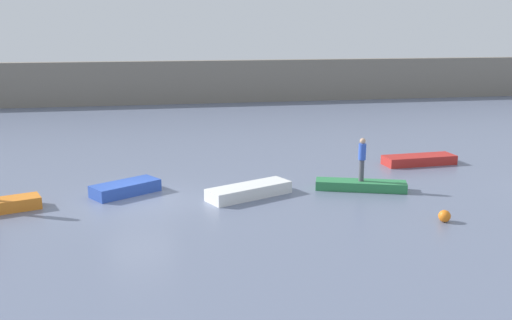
{
  "coord_description": "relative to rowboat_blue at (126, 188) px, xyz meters",
  "views": [
    {
      "loc": [
        0.46,
        -22.72,
        6.91
      ],
      "look_at": [
        5.48,
        3.64,
        0.62
      ],
      "focal_mm": 40.3,
      "sensor_mm": 36.0,
      "label": 1
    }
  ],
  "objects": [
    {
      "name": "rowboat_red",
      "position": [
        14.58,
        2.67,
        -0.02
      ],
      "size": [
        3.77,
        1.39,
        0.46
      ],
      "primitive_type": "cube",
      "rotation": [
        0.0,
        0.0,
        0.06
      ],
      "color": "red",
      "rests_on": "ground_plane"
    },
    {
      "name": "embankment_wall",
      "position": [
        0.59,
        28.81,
        1.67
      ],
      "size": [
        80.0,
        1.2,
        3.84
      ],
      "primitive_type": "cube",
      "color": "gray",
      "rests_on": "ground_plane"
    },
    {
      "name": "person_blue_shirt",
      "position": [
        9.95,
        -1.23,
        1.2
      ],
      "size": [
        0.32,
        0.32,
        1.88
      ],
      "color": "#4C4C56",
      "rests_on": "rowboat_green"
    },
    {
      "name": "mooring_buoy",
      "position": [
        11.41,
        -5.75,
        -0.03
      ],
      "size": [
        0.44,
        0.44,
        0.44
      ],
      "primitive_type": "sphere",
      "color": "orange",
      "rests_on": "ground_plane"
    },
    {
      "name": "rowboat_white",
      "position": [
        5.04,
        -1.35,
        -0.0
      ],
      "size": [
        3.78,
        2.54,
        0.5
      ],
      "primitive_type": "cube",
      "rotation": [
        0.0,
        0.0,
        0.43
      ],
      "color": "white",
      "rests_on": "ground_plane"
    },
    {
      "name": "ground_plane",
      "position": [
        0.59,
        -1.09,
        -0.25
      ],
      "size": [
        120.0,
        120.0,
        0.0
      ],
      "primitive_type": "plane",
      "color": "slate"
    },
    {
      "name": "rowboat_blue",
      "position": [
        0.0,
        0.0,
        0.0
      ],
      "size": [
        3.0,
        2.48,
        0.51
      ],
      "primitive_type": "cube",
      "rotation": [
        0.0,
        0.0,
        0.56
      ],
      "color": "#2B4CAD",
      "rests_on": "ground_plane"
    },
    {
      "name": "rowboat_green",
      "position": [
        9.95,
        -1.23,
        -0.05
      ],
      "size": [
        3.93,
        2.12,
        0.4
      ],
      "primitive_type": "cube",
      "rotation": [
        0.0,
        0.0,
        -0.33
      ],
      "color": "#2D7F47",
      "rests_on": "ground_plane"
    }
  ]
}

